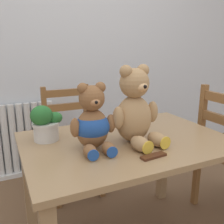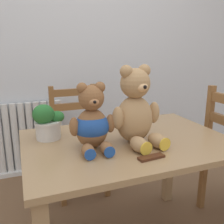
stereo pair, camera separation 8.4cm
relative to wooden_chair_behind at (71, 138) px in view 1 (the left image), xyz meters
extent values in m
cube|color=silver|center=(0.11, 0.50, 0.84)|extent=(8.00, 0.04, 2.60)
cylinder|color=silver|center=(-0.50, 0.43, -0.11)|extent=(0.06, 0.06, 0.70)
cylinder|color=silver|center=(-0.43, 0.43, -0.11)|extent=(0.06, 0.06, 0.70)
cylinder|color=silver|center=(-0.36, 0.43, -0.11)|extent=(0.06, 0.06, 0.70)
cylinder|color=silver|center=(-0.29, 0.43, -0.11)|extent=(0.06, 0.06, 0.70)
cylinder|color=silver|center=(-0.22, 0.43, -0.11)|extent=(0.06, 0.06, 0.70)
cylinder|color=silver|center=(-0.15, 0.43, -0.11)|extent=(0.06, 0.06, 0.70)
cylinder|color=silver|center=(-0.09, 0.43, -0.11)|extent=(0.06, 0.06, 0.70)
cube|color=silver|center=(-0.36, 0.43, -0.44)|extent=(0.62, 0.10, 0.04)
cube|color=#9E7A51|center=(0.11, -0.78, 0.23)|extent=(1.12, 0.78, 0.03)
cube|color=#9E7A51|center=(-0.40, -0.44, -0.12)|extent=(0.06, 0.06, 0.67)
cube|color=#9E7A51|center=(0.61, -0.44, -0.12)|extent=(0.06, 0.06, 0.67)
cube|color=brown|center=(0.00, -0.05, 0.00)|extent=(0.40, 0.40, 0.03)
cube|color=brown|center=(0.18, -0.23, -0.24)|extent=(0.04, 0.04, 0.44)
cube|color=brown|center=(-0.18, -0.23, -0.24)|extent=(0.04, 0.04, 0.44)
cube|color=brown|center=(0.18, 0.13, -0.02)|extent=(0.04, 0.04, 0.88)
cube|color=brown|center=(-0.18, 0.13, -0.02)|extent=(0.04, 0.04, 0.88)
cube|color=brown|center=(0.00, 0.13, 0.36)|extent=(0.32, 0.03, 0.06)
cube|color=brown|center=(0.00, 0.13, 0.24)|extent=(0.32, 0.03, 0.06)
cube|color=brown|center=(0.80, -0.63, 0.01)|extent=(0.04, 0.04, 0.94)
cube|color=brown|center=(0.80, -0.82, 0.28)|extent=(0.03, 0.34, 0.06)
ellipsoid|color=brown|center=(-0.11, -0.81, 0.35)|extent=(0.17, 0.15, 0.20)
sphere|color=brown|center=(-0.11, -0.81, 0.50)|extent=(0.13, 0.13, 0.13)
sphere|color=brown|center=(-0.06, -0.81, 0.55)|extent=(0.05, 0.05, 0.05)
sphere|color=brown|center=(-0.15, -0.81, 0.55)|extent=(0.05, 0.05, 0.05)
ellipsoid|color=#B2794C|center=(-0.11, -0.86, 0.49)|extent=(0.06, 0.05, 0.04)
sphere|color=black|center=(-0.11, -0.88, 0.50)|extent=(0.02, 0.02, 0.02)
ellipsoid|color=brown|center=(-0.02, -0.83, 0.37)|extent=(0.05, 0.05, 0.09)
ellipsoid|color=brown|center=(-0.20, -0.82, 0.37)|extent=(0.05, 0.05, 0.09)
ellipsoid|color=brown|center=(-0.07, -0.92, 0.28)|extent=(0.07, 0.10, 0.06)
cylinder|color=#1E4793|center=(-0.07, -0.97, 0.28)|extent=(0.05, 0.01, 0.05)
ellipsoid|color=brown|center=(-0.16, -0.91, 0.28)|extent=(0.07, 0.10, 0.06)
cylinder|color=#1E4793|center=(-0.16, -0.96, 0.28)|extent=(0.05, 0.01, 0.05)
ellipsoid|color=#1E4793|center=(-0.11, -0.81, 0.36)|extent=(0.19, 0.16, 0.15)
ellipsoid|color=tan|center=(0.13, -0.81, 0.37)|extent=(0.22, 0.20, 0.25)
sphere|color=tan|center=(0.13, -0.81, 0.56)|extent=(0.16, 0.16, 0.16)
sphere|color=tan|center=(0.18, -0.80, 0.62)|extent=(0.07, 0.07, 0.07)
sphere|color=tan|center=(0.07, -0.82, 0.62)|extent=(0.07, 0.07, 0.07)
ellipsoid|color=#E5B279|center=(0.13, -0.87, 0.55)|extent=(0.07, 0.07, 0.05)
sphere|color=black|center=(0.14, -0.90, 0.55)|extent=(0.02, 0.02, 0.02)
ellipsoid|color=tan|center=(0.24, -0.82, 0.40)|extent=(0.07, 0.07, 0.12)
ellipsoid|color=tan|center=(0.02, -0.85, 0.40)|extent=(0.07, 0.07, 0.12)
ellipsoid|color=tan|center=(0.20, -0.93, 0.28)|extent=(0.09, 0.13, 0.07)
cylinder|color=gold|center=(0.21, -0.99, 0.28)|extent=(0.07, 0.01, 0.07)
ellipsoid|color=tan|center=(0.09, -0.95, 0.28)|extent=(0.09, 0.13, 0.07)
cylinder|color=gold|center=(0.10, -1.00, 0.28)|extent=(0.07, 0.01, 0.07)
cylinder|color=beige|center=(-0.30, -0.60, 0.30)|extent=(0.13, 0.13, 0.10)
cylinder|color=beige|center=(-0.30, -0.60, 0.34)|extent=(0.14, 0.14, 0.02)
ellipsoid|color=#286B2D|center=(-0.25, -0.60, 0.37)|extent=(0.08, 0.07, 0.07)
ellipsoid|color=#286B2D|center=(-0.31, -0.58, 0.37)|extent=(0.10, 0.10, 0.08)
ellipsoid|color=#286B2D|center=(-0.32, -0.62, 0.39)|extent=(0.12, 0.09, 0.11)
cube|color=#472314|center=(0.11, -1.04, 0.25)|extent=(0.13, 0.05, 0.01)
camera|label=1|loc=(-0.52, -1.92, 0.74)|focal=40.00mm
camera|label=2|loc=(-0.44, -1.95, 0.74)|focal=40.00mm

